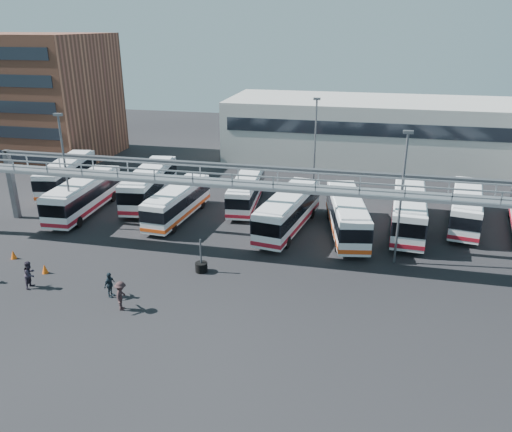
% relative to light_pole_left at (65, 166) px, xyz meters
% --- Properties ---
extents(ground, '(140.00, 140.00, 0.00)m').
position_rel_light_pole_left_xyz_m(ground, '(16.00, -8.00, -5.73)').
color(ground, black).
rests_on(ground, ground).
extents(gantry, '(51.40, 5.15, 7.10)m').
position_rel_light_pole_left_xyz_m(gantry, '(16.00, -2.13, -0.22)').
color(gantry, gray).
rests_on(gantry, ground).
extents(apartment_building, '(18.00, 15.00, 16.00)m').
position_rel_light_pole_left_xyz_m(apartment_building, '(-18.00, 22.00, 2.27)').
color(apartment_building, brown).
rests_on(apartment_building, ground).
extents(warehouse, '(42.00, 14.00, 8.00)m').
position_rel_light_pole_left_xyz_m(warehouse, '(28.00, 30.00, -1.73)').
color(warehouse, '#9E9E99').
rests_on(warehouse, ground).
extents(light_pole_left, '(0.70, 0.35, 10.21)m').
position_rel_light_pole_left_xyz_m(light_pole_left, '(0.00, 0.00, 0.00)').
color(light_pole_left, '#4C4F54').
rests_on(light_pole_left, ground).
extents(light_pole_mid, '(0.70, 0.35, 10.21)m').
position_rel_light_pole_left_xyz_m(light_pole_mid, '(28.00, -1.00, 0.00)').
color(light_pole_mid, '#4C4F54').
rests_on(light_pole_mid, ground).
extents(light_pole_back, '(0.70, 0.35, 10.21)m').
position_rel_light_pole_left_xyz_m(light_pole_back, '(20.00, 14.00, 0.00)').
color(light_pole_back, '#4C4F54').
rests_on(light_pole_back, ground).
extents(bus_0, '(4.38, 11.25, 3.33)m').
position_rel_light_pole_left_xyz_m(bus_0, '(-6.41, 9.51, -3.88)').
color(bus_0, silver).
rests_on(bus_0, ground).
extents(bus_1, '(3.17, 11.29, 3.39)m').
position_rel_light_pole_left_xyz_m(bus_1, '(-0.83, 3.56, -3.85)').
color(bus_1, silver).
rests_on(bus_1, ground).
extents(bus_2, '(4.09, 11.85, 3.53)m').
position_rel_light_pole_left_xyz_m(bus_2, '(3.99, 7.92, -3.78)').
color(bus_2, silver).
rests_on(bus_2, ground).
extents(bus_3, '(3.10, 10.31, 3.09)m').
position_rel_light_pole_left_xyz_m(bus_3, '(8.50, 4.03, -4.02)').
color(bus_3, silver).
rests_on(bus_3, ground).
extents(bus_4, '(3.02, 10.11, 3.03)m').
position_rel_light_pole_left_xyz_m(bus_4, '(13.92, 8.78, -4.05)').
color(bus_4, silver).
rests_on(bus_4, ground).
extents(bus_5, '(4.39, 11.44, 3.39)m').
position_rel_light_pole_left_xyz_m(bus_5, '(19.00, 3.55, -3.85)').
color(bus_5, silver).
rests_on(bus_5, ground).
extents(bus_6, '(4.46, 11.34, 3.36)m').
position_rel_light_pole_left_xyz_m(bus_6, '(24.04, 3.76, -3.87)').
color(bus_6, silver).
rests_on(bus_6, ground).
extents(bus_7, '(3.34, 11.74, 3.53)m').
position_rel_light_pole_left_xyz_m(bus_7, '(29.26, 5.88, -3.78)').
color(bus_7, silver).
rests_on(bus_7, ground).
extents(bus_8, '(4.26, 10.93, 3.24)m').
position_rel_light_pole_left_xyz_m(bus_8, '(34.39, 8.19, -3.94)').
color(bus_8, silver).
rests_on(bus_8, ground).
extents(pedestrian_b, '(0.82, 1.02, 1.98)m').
position_rel_light_pole_left_xyz_m(pedestrian_b, '(3.24, -10.52, -4.74)').
color(pedestrian_b, '#27202D').
rests_on(pedestrian_b, ground).
extents(pedestrian_c, '(1.01, 1.41, 1.98)m').
position_rel_light_pole_left_xyz_m(pedestrian_c, '(10.76, -11.82, -4.74)').
color(pedestrian_c, '#302021').
rests_on(pedestrian_c, ground).
extents(pedestrian_d, '(0.57, 1.09, 1.77)m').
position_rel_light_pole_left_xyz_m(pedestrian_d, '(9.24, -10.50, -4.84)').
color(pedestrian_d, '#1A262F').
rests_on(pedestrian_d, ground).
extents(cone_left, '(0.45, 0.45, 0.71)m').
position_rel_light_pole_left_xyz_m(cone_left, '(-0.97, -6.87, -5.37)').
color(cone_left, '#E4550C').
rests_on(cone_left, ground).
extents(cone_right, '(0.45, 0.45, 0.71)m').
position_rel_light_pole_left_xyz_m(cone_right, '(2.89, -8.49, -5.37)').
color(cone_right, '#E4550C').
rests_on(cone_right, ground).
extents(tire_stack, '(0.91, 0.91, 2.61)m').
position_rel_light_pole_left_xyz_m(tire_stack, '(14.03, -5.70, -5.29)').
color(tire_stack, black).
rests_on(tire_stack, ground).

